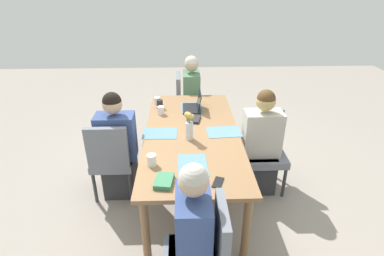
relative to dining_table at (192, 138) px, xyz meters
The scene contains 23 objects.
ground_plane 0.65m from the dining_table, ahead, with size 10.00×10.00×0.00m, color gray.
dining_table is the anchor object (origin of this frame).
chair_far_left_near 0.83m from the dining_table, 94.13° to the left, with size 0.44×0.44×0.90m.
person_far_left_near 0.76m from the dining_table, 88.79° to the left, with size 0.36×0.40×1.19m.
chair_near_left_mid 0.88m from the dining_table, 82.75° to the right, with size 0.44×0.44×0.90m.
person_near_left_mid 0.81m from the dining_table, 87.52° to the right, with size 0.36×0.40×1.19m.
chair_head_right_left_far 1.40m from the dining_table, ahead, with size 0.44×0.44×0.90m.
person_head_right_left_far 1.34m from the dining_table, ahead, with size 0.40×0.36×1.19m.
chair_head_left_right_near 1.46m from the dining_table, behind, with size 0.44×0.44×0.90m.
person_head_left_right_near 1.40m from the dining_table, behind, with size 0.40×0.36×1.19m.
flower_vase 0.27m from the dining_table, 12.94° to the right, with size 0.10×0.10×0.31m.
placemat_far_left_near 0.35m from the dining_table, 88.79° to the left, with size 0.36×0.26×0.00m, color slate.
placemat_near_left_mid 0.35m from the dining_table, 87.38° to the right, with size 0.36×0.26×0.00m, color slate.
placemat_head_right_left_far 0.63m from the dining_table, ahead, with size 0.36×0.26×0.00m, color slate.
placemat_head_left_right_near 0.66m from the dining_table, behind, with size 0.36×0.26×0.00m, color slate.
laptop_head_left_right_near 0.62m from the dining_table, behind, with size 0.32×0.22×0.21m.
coffee_mug_near_left 0.73m from the dining_table, 31.48° to the right, with size 0.08×0.08×0.11m, color white.
coffee_mug_near_right 0.61m from the dining_table, 143.36° to the right, with size 0.08×0.08×0.10m, color white.
coffee_mug_centre_left 0.77m from the dining_table, 150.06° to the right, with size 0.08×0.08×0.11m, color #232328.
coffee_mug_centre_right 0.92m from the dining_table, 152.50° to the right, with size 0.08×0.08×0.09m, color white.
book_red_cover 0.92m from the dining_table, 16.33° to the right, with size 0.20×0.14×0.04m, color #3D7F56.
book_blue_cover 0.31m from the dining_table, behind, with size 0.20×0.14×0.03m, color #28282D.
phone_black 0.91m from the dining_table, 11.46° to the left, with size 0.15×0.07×0.01m, color black.
Camera 1 is at (2.93, -0.10, 2.26)m, focal length 29.03 mm.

